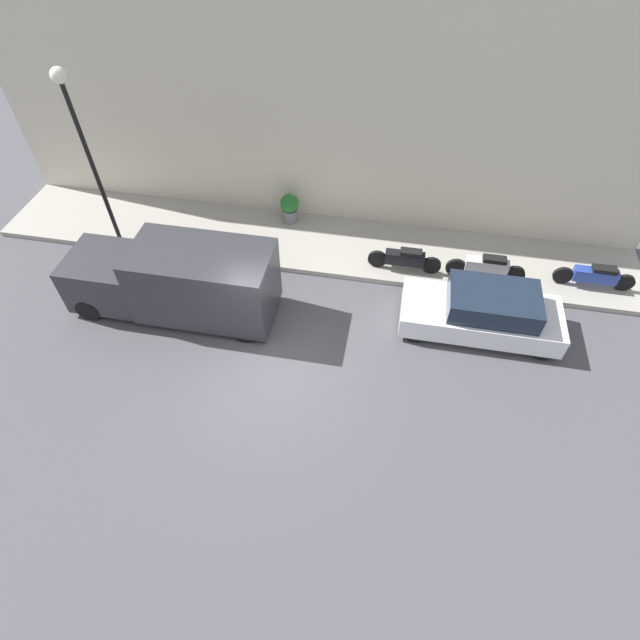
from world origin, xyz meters
name	(u,v)px	position (x,y,z in m)	size (l,w,h in m)	color
ground_plane	(274,367)	(0.00, 0.00, 0.00)	(60.00, 60.00, 0.00)	#47474C
sidewalk	(311,243)	(4.74, 0.00, 0.08)	(2.69, 19.22, 0.16)	gray
building_facade	(320,111)	(6.23, 0.00, 3.50)	(0.30, 19.22, 7.00)	beige
parked_car	(484,312)	(2.17, -4.94, 0.62)	(1.61, 3.98, 1.32)	silver
delivery_van	(175,280)	(1.48, 2.92, 1.04)	(1.81, 5.36, 2.06)	#2D2D33
motorcycle_blue	(596,276)	(4.20, -8.01, 0.54)	(0.30, 2.13, 0.70)	navy
scooter_silver	(487,267)	(3.97, -5.08, 0.59)	(0.30, 2.15, 0.80)	#B7B7BF
motorcycle_black	(405,259)	(3.95, -2.85, 0.55)	(0.30, 2.06, 0.71)	black
streetlamp	(79,129)	(3.78, 5.79, 3.67)	(0.39, 0.39, 5.03)	black
potted_plant	(290,207)	(5.61, 0.86, 0.66)	(0.57, 0.57, 0.93)	slate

